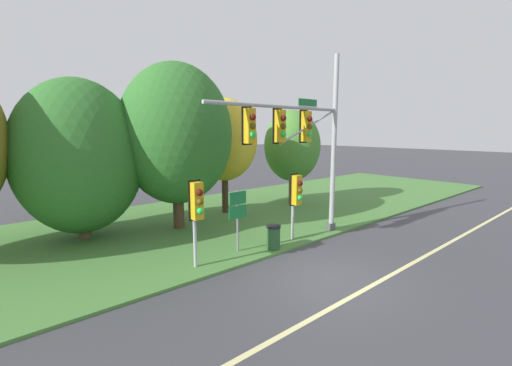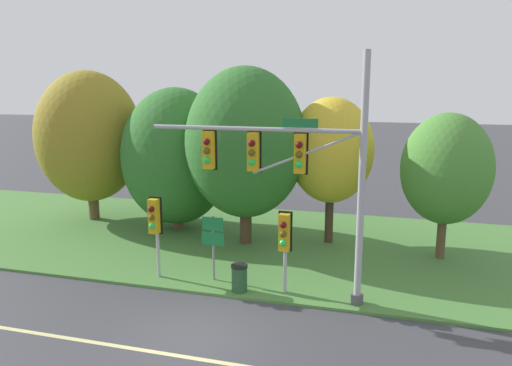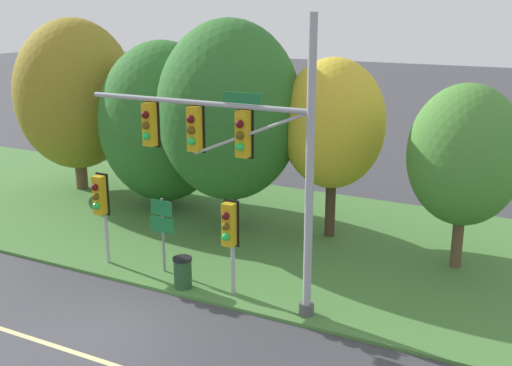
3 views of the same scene
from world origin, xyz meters
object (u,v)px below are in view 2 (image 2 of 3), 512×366
object	(u,v)px
pedestrian_signal_near_kerb	(155,221)
pedestrian_signal_further_along	(284,236)
route_sign_post	(213,238)
tree_nearest_road	(89,137)
traffic_signal_mast	(295,165)
tree_tall_centre	(446,169)
tree_mid_verge	(331,151)
trash_bin	(239,278)
tree_left_of_mast	(176,157)
tree_behind_signpost	(245,143)

from	to	relation	value
pedestrian_signal_near_kerb	pedestrian_signal_further_along	distance (m)	4.67
route_sign_post	tree_nearest_road	bearing A→B (deg)	145.93
traffic_signal_mast	route_sign_post	world-z (taller)	traffic_signal_mast
pedestrian_signal_further_along	tree_tall_centre	world-z (taller)	tree_tall_centre
pedestrian_signal_near_kerb	tree_mid_verge	distance (m)	8.13
trash_bin	pedestrian_signal_further_along	bearing A→B (deg)	7.57
traffic_signal_mast	tree_left_of_mast	xyz separation A→B (m)	(-6.91, 6.21, -0.88)
traffic_signal_mast	pedestrian_signal_further_along	size ratio (longest dim) A/B	2.79
tree_left_of_mast	tree_behind_signpost	xyz separation A→B (m)	(3.79, -1.29, 0.91)
tree_nearest_road	pedestrian_signal_near_kerb	bearing A→B (deg)	-43.23
traffic_signal_mast	tree_tall_centre	distance (m)	7.18
tree_behind_signpost	tree_tall_centre	size ratio (longest dim) A/B	1.31
route_sign_post	pedestrian_signal_near_kerb	bearing A→B (deg)	-168.28
tree_behind_signpost	tree_mid_verge	world-z (taller)	tree_behind_signpost
tree_tall_centre	tree_mid_verge	bearing A→B (deg)	170.20
route_sign_post	tree_tall_centre	size ratio (longest dim) A/B	0.41
traffic_signal_mast	tree_behind_signpost	world-z (taller)	traffic_signal_mast
tree_behind_signpost	trash_bin	distance (m)	6.52
tree_nearest_road	trash_bin	distance (m)	12.51
tree_behind_signpost	trash_bin	xyz separation A→B (m)	(1.32, -5.05, -3.90)
pedestrian_signal_further_along	tree_behind_signpost	distance (m)	6.09
traffic_signal_mast	route_sign_post	xyz separation A→B (m)	(-2.99, 0.57, -2.80)
pedestrian_signal_further_along	trash_bin	bearing A→B (deg)	-172.43
traffic_signal_mast	tree_mid_verge	world-z (taller)	traffic_signal_mast
route_sign_post	tree_behind_signpost	size ratio (longest dim) A/B	0.31
pedestrian_signal_near_kerb	pedestrian_signal_further_along	xyz separation A→B (m)	(4.67, -0.09, -0.14)
tree_behind_signpost	tree_tall_centre	xyz separation A→B (m)	(8.02, 0.28, -0.78)
pedestrian_signal_further_along	tree_left_of_mast	size ratio (longest dim) A/B	0.42
traffic_signal_mast	tree_nearest_road	size ratio (longest dim) A/B	1.05
pedestrian_signal_further_along	tree_mid_verge	xyz separation A→B (m)	(0.67, 5.92, 2.05)
traffic_signal_mast	trash_bin	bearing A→B (deg)	-175.67
route_sign_post	tree_tall_centre	xyz separation A→B (m)	(7.89, 4.62, 2.04)
route_sign_post	trash_bin	bearing A→B (deg)	-30.78
pedestrian_signal_further_along	tree_behind_signpost	bearing A→B (deg)	119.91
pedestrian_signal_further_along	tree_tall_centre	size ratio (longest dim) A/B	0.49
route_sign_post	tree_left_of_mast	distance (m)	7.13
route_sign_post	trash_bin	size ratio (longest dim) A/B	2.53
tree_tall_centre	trash_bin	world-z (taller)	tree_tall_centre
pedestrian_signal_further_along	pedestrian_signal_near_kerb	bearing A→B (deg)	178.86
tree_mid_verge	tree_tall_centre	world-z (taller)	tree_mid_verge
pedestrian_signal_near_kerb	route_sign_post	xyz separation A→B (m)	(2.01, 0.42, -0.59)
pedestrian_signal_near_kerb	tree_behind_signpost	xyz separation A→B (m)	(1.88, 4.77, 2.24)
tree_left_of_mast	traffic_signal_mast	bearing A→B (deg)	-41.93
route_sign_post	trash_bin	xyz separation A→B (m)	(1.19, -0.71, -1.07)
pedestrian_signal_near_kerb	route_sign_post	size ratio (longest dim) A/B	1.26
tree_nearest_road	tree_behind_signpost	world-z (taller)	tree_behind_signpost
tree_mid_verge	trash_bin	world-z (taller)	tree_mid_verge
pedestrian_signal_near_kerb	tree_behind_signpost	world-z (taller)	tree_behind_signpost
tree_nearest_road	tree_tall_centre	bearing A→B (deg)	-4.43
pedestrian_signal_further_along	tree_nearest_road	distance (m)	13.28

